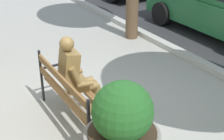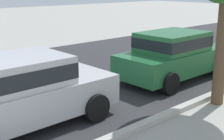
{
  "view_description": "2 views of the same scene",
  "coord_description": "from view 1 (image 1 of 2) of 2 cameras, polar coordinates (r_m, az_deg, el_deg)",
  "views": [
    {
      "loc": [
        4.27,
        -2.1,
        3.16
      ],
      "look_at": [
        0.2,
        0.41,
        0.75
      ],
      "focal_mm": 54.66,
      "sensor_mm": 36.0,
      "label": 1
    },
    {
      "loc": [
        -9.57,
        -1.25,
        2.98
      ],
      "look_at": [
        -4.16,
        4.69,
        0.8
      ],
      "focal_mm": 50.19,
      "sensor_mm": 36.0,
      "label": 2
    }
  ],
  "objects": [
    {
      "name": "ground_plane",
      "position": [
        5.71,
        -4.58,
        -6.92
      ],
      "size": [
        80.0,
        80.0,
        0.0
      ],
      "primitive_type": "plane",
      "color": "#9E9B93"
    },
    {
      "name": "curb_stone",
      "position": [
        7.27,
        16.1,
        0.4
      ],
      "size": [
        60.0,
        0.2,
        0.12
      ],
      "primitive_type": "cube",
      "color": "#B2AFA8",
      "rests_on": "ground"
    },
    {
      "name": "park_bench",
      "position": [
        5.16,
        -6.74,
        -3.9
      ],
      "size": [
        1.81,
        0.56,
        0.95
      ],
      "color": "brown",
      "rests_on": "ground"
    },
    {
      "name": "bronze_statue_seated",
      "position": [
        5.32,
        -5.6,
        -1.32
      ],
      "size": [
        0.69,
        0.77,
        1.37
      ],
      "color": "olive",
      "rests_on": "ground"
    },
    {
      "name": "concrete_planter",
      "position": [
        4.1,
        1.7,
        -11.69
      ],
      "size": [
        0.91,
        0.91,
        1.38
      ],
      "color": "gray",
      "rests_on": "ground"
    },
    {
      "name": "parked_car_green",
      "position": [
        9.19,
        17.88,
        10.86
      ],
      "size": [
        4.11,
        1.93,
        1.56
      ],
      "color": "#236638",
      "rests_on": "ground"
    }
  ]
}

